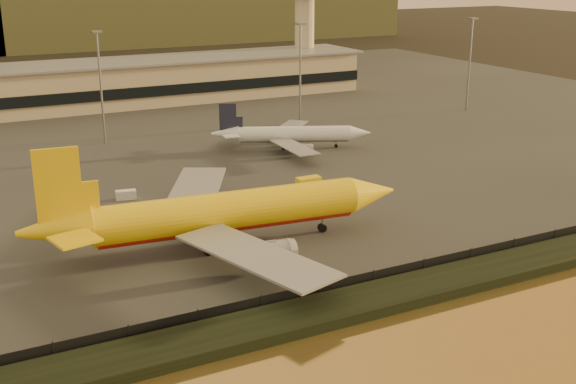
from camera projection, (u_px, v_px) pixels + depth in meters
name	position (u px, v px, depth m)	size (l,w,h in m)	color
ground	(311.00, 256.00, 103.30)	(900.00, 900.00, 0.00)	black
embankment	(378.00, 299.00, 88.70)	(320.00, 7.00, 1.40)	black
tarmac	(130.00, 126.00, 183.67)	(320.00, 220.00, 0.20)	#2D2D2D
perimeter_fence	(360.00, 282.00, 91.90)	(300.00, 0.05, 2.20)	black
terminal_building	(48.00, 89.00, 201.31)	(202.00, 25.00, 12.60)	#C9B08B
control_tower	(305.00, 20.00, 238.08)	(11.20, 11.20, 35.50)	#C9B08B
apron_light_masts	(212.00, 71.00, 168.52)	(152.20, 12.20, 25.40)	slate
dhl_cargo_jet	(222.00, 213.00, 104.93)	(56.84, 55.39, 16.97)	yellow
white_narrowbody_jet	(291.00, 135.00, 161.11)	(33.98, 32.12, 10.29)	white
gse_vehicle_yellow	(309.00, 182.00, 133.35)	(4.55, 2.05, 2.05)	yellow
gse_vehicle_white	(126.00, 195.00, 127.12)	(3.51, 1.58, 1.58)	white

